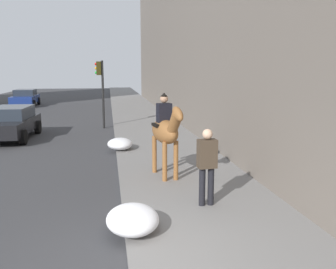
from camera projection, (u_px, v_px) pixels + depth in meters
name	position (u px, v px, depth m)	size (l,w,h in m)	color
sidewalk_slab	(241.00, 257.00, 5.88)	(120.00, 3.66, 0.12)	slate
mounted_horse_near	(166.00, 130.00, 9.91)	(2.14, 0.82, 2.33)	brown
pedestrian_greeting	(207.00, 162.00, 7.83)	(0.29, 0.42, 1.70)	black
car_near_lane	(25.00, 97.00, 31.52)	(4.45, 2.15, 1.44)	navy
car_mid_lane	(11.00, 122.00, 16.28)	(4.45, 2.08, 1.44)	black
traffic_light_near_curb	(101.00, 83.00, 18.97)	(0.20, 0.44, 3.57)	black
snow_pile_near	(133.00, 219.00, 6.68)	(1.27, 0.98, 0.44)	white
snow_pile_far	(120.00, 144.00, 13.62)	(1.21, 0.93, 0.42)	white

